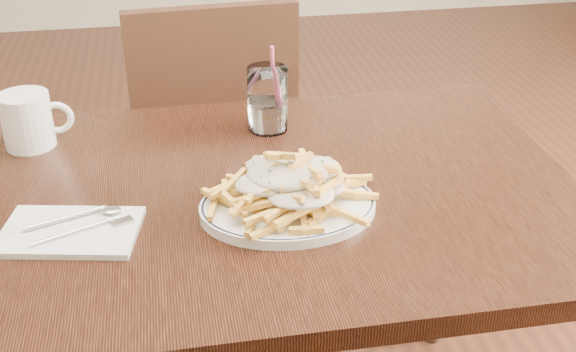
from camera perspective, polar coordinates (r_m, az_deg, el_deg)
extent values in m
cube|color=black|center=(1.32, -2.98, -1.73)|extent=(1.20, 0.80, 0.04)
cylinder|color=black|center=(1.86, -21.41, -7.67)|extent=(0.05, 0.05, 0.71)
cylinder|color=black|center=(1.94, 12.26, -4.51)|extent=(0.05, 0.05, 0.71)
cube|color=black|center=(2.13, -6.29, 1.86)|extent=(0.46, 0.46, 0.04)
cube|color=black|center=(1.85, -5.77, 6.22)|extent=(0.43, 0.07, 0.47)
cylinder|color=black|center=(2.42, -2.40, -0.53)|extent=(0.04, 0.04, 0.42)
cylinder|color=black|center=(2.39, -11.02, -1.61)|extent=(0.04, 0.04, 0.42)
cylinder|color=black|center=(2.12, -0.28, -5.27)|extent=(0.04, 0.04, 0.42)
cylinder|color=black|center=(2.08, -10.17, -6.61)|extent=(0.04, 0.04, 0.42)
torus|color=black|center=(1.23, 0.00, -2.23)|extent=(0.27, 0.27, 0.01)
ellipsoid|color=beige|center=(1.20, 0.00, 0.41)|extent=(0.24, 0.22, 0.03)
cube|color=silver|center=(1.23, -16.82, -4.22)|extent=(0.24, 0.18, 0.01)
cylinder|color=white|center=(1.51, -1.62, 6.11)|extent=(0.08, 0.08, 0.14)
cylinder|color=white|center=(1.52, -1.60, 4.87)|extent=(0.08, 0.08, 0.06)
cylinder|color=#D14F6F|center=(1.51, -1.17, 7.23)|extent=(0.02, 0.05, 0.18)
cylinder|color=white|center=(1.53, -19.93, 4.15)|extent=(0.10, 0.10, 0.11)
torus|color=white|center=(1.52, -17.83, 4.40)|extent=(0.07, 0.02, 0.07)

